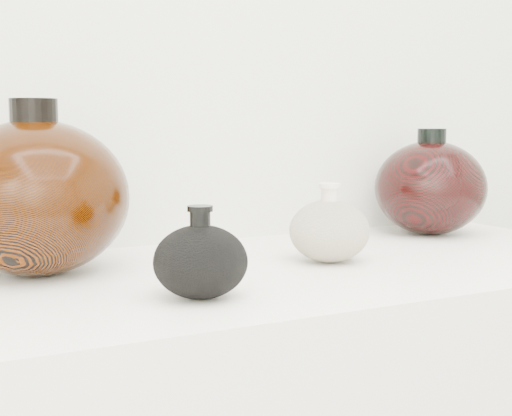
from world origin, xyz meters
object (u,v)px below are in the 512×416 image
cream_gourd_vase (329,230)px  left_round_pot (37,197)px  right_round_pot (430,187)px  black_gourd_vase (201,261)px

cream_gourd_vase → left_round_pot: left_round_pot is taller
cream_gourd_vase → right_round_pot: 0.34m
left_round_pot → right_round_pot: bearing=2.7°
cream_gourd_vase → left_round_pot: (-0.39, 0.10, 0.06)m
black_gourd_vase → right_round_pot: (0.56, 0.25, 0.04)m
right_round_pot → black_gourd_vase: bearing=-155.6°
black_gourd_vase → left_round_pot: size_ratio=0.37×
black_gourd_vase → right_round_pot: size_ratio=0.48×
black_gourd_vase → right_round_pot: 0.61m
left_round_pot → right_round_pot: left_round_pot is taller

